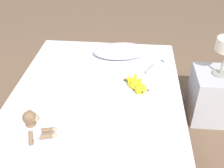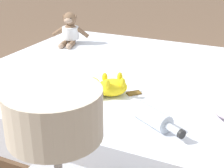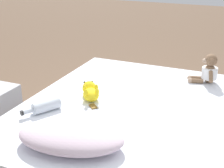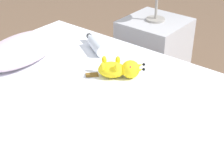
# 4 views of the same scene
# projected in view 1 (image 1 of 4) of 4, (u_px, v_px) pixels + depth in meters

# --- Properties ---
(ground_plane) EXTENTS (16.00, 16.00, 0.00)m
(ground_plane) POSITION_uv_depth(u_px,v_px,m) (99.00, 125.00, 2.67)
(ground_plane) COLOR brown
(bed) EXTENTS (1.54, 1.80, 0.49)m
(bed) POSITION_uv_depth(u_px,v_px,m) (99.00, 107.00, 2.53)
(bed) COLOR brown
(bed) RESTS_ON ground_plane
(pillow) EXTENTS (0.63, 0.43, 0.11)m
(pillow) POSITION_uv_depth(u_px,v_px,m) (120.00, 51.00, 2.81)
(pillow) COLOR silver
(pillow) RESTS_ON bed
(plush_monkey) EXTENTS (0.24, 0.29, 0.24)m
(plush_monkey) POSITION_uv_depth(u_px,v_px,m) (33.00, 127.00, 1.84)
(plush_monkey) COLOR brown
(plush_monkey) RESTS_ON bed
(plush_yellow_creature) EXTENTS (0.23, 0.30, 0.10)m
(plush_yellow_creature) POSITION_uv_depth(u_px,v_px,m) (137.00, 85.00, 2.32)
(plush_yellow_creature) COLOR yellow
(plush_yellow_creature) RESTS_ON bed
(glass_bottle) EXTENTS (0.18, 0.26, 0.07)m
(glass_bottle) POSITION_uv_depth(u_px,v_px,m) (155.00, 68.00, 2.56)
(glass_bottle) COLOR silver
(glass_bottle) RESTS_ON bed
(nightstand) EXTENTS (0.44, 0.44, 0.52)m
(nightstand) POSITION_uv_depth(u_px,v_px,m) (214.00, 96.00, 2.64)
(nightstand) COLOR #B2B2B7
(nightstand) RESTS_ON ground_plane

